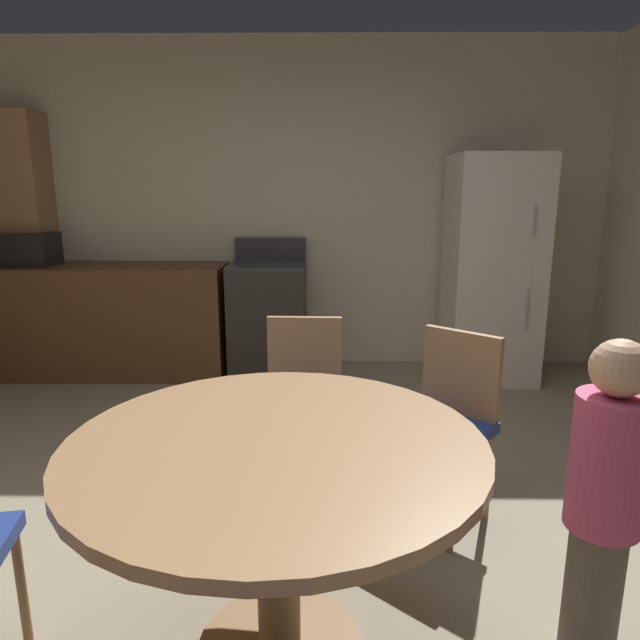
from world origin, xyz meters
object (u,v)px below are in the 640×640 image
(microwave, at_px, (26,249))
(chair_northeast, at_px, (447,414))
(refrigerator, at_px, (492,269))
(oven_range, at_px, (268,318))
(dining_table, at_px, (277,484))
(chair_north, at_px, (303,394))
(person_child, at_px, (603,503))

(microwave, distance_m, chair_northeast, 3.66)
(refrigerator, bearing_deg, chair_northeast, -110.28)
(oven_range, distance_m, dining_table, 2.93)
(dining_table, bearing_deg, chair_north, 88.04)
(dining_table, distance_m, chair_north, 1.09)
(dining_table, relative_size, chair_northeast, 1.48)
(dining_table, relative_size, chair_north, 1.48)
(oven_range, distance_m, chair_northeast, 2.33)
(chair_northeast, bearing_deg, refrigerator, -159.72)
(refrigerator, height_order, chair_north, refrigerator)
(person_child, bearing_deg, dining_table, 0.00)
(chair_north, bearing_deg, oven_range, -166.88)
(refrigerator, bearing_deg, dining_table, -116.99)
(microwave, xyz_separation_m, dining_table, (2.25, -2.91, -0.42))
(chair_northeast, height_order, chair_north, same)
(dining_table, xyz_separation_m, chair_northeast, (0.70, 0.82, -0.11))
(chair_northeast, xyz_separation_m, chair_north, (-0.67, 0.26, 0.00))
(refrigerator, distance_m, dining_table, 3.22)
(oven_range, bearing_deg, chair_northeast, -63.82)
(oven_range, xyz_separation_m, chair_northeast, (1.03, -2.09, 0.03))
(microwave, height_order, dining_table, microwave)
(microwave, height_order, chair_north, microwave)
(microwave, xyz_separation_m, chair_northeast, (2.96, -2.09, -0.53))
(refrigerator, bearing_deg, chair_north, -128.60)
(dining_table, height_order, chair_north, chair_north)
(microwave, relative_size, person_child, 0.40)
(chair_northeast, xyz_separation_m, person_child, (0.29, -0.87, 0.08))
(oven_range, bearing_deg, person_child, -66.02)
(refrigerator, height_order, microwave, refrigerator)
(oven_range, relative_size, dining_table, 0.86)
(oven_range, relative_size, refrigerator, 0.62)
(oven_range, xyz_separation_m, chair_north, (0.36, -1.83, 0.03))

